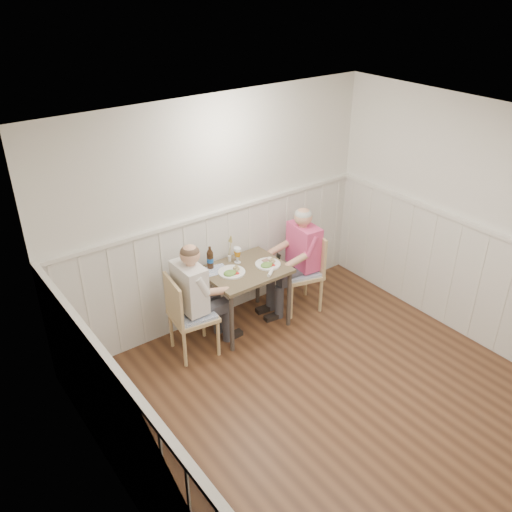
# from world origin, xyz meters

# --- Properties ---
(ground_plane) EXTENTS (4.50, 4.50, 0.00)m
(ground_plane) POSITION_xyz_m (0.00, 0.00, 0.00)
(ground_plane) COLOR #45291A
(room_shell) EXTENTS (4.04, 4.54, 2.60)m
(room_shell) POSITION_xyz_m (0.00, 0.00, 1.52)
(room_shell) COLOR silver
(room_shell) RESTS_ON ground
(wainscot) EXTENTS (4.00, 4.49, 1.34)m
(wainscot) POSITION_xyz_m (0.00, 0.69, 0.69)
(wainscot) COLOR silver
(wainscot) RESTS_ON ground
(dining_table) EXTENTS (0.89, 0.70, 0.75)m
(dining_table) POSITION_xyz_m (0.10, 1.84, 0.65)
(dining_table) COLOR brown
(dining_table) RESTS_ON ground
(chair_right) EXTENTS (0.56, 0.56, 0.97)m
(chair_right) POSITION_xyz_m (0.90, 1.75, 0.53)
(chair_right) COLOR tan
(chair_right) RESTS_ON ground
(chair_left) EXTENTS (0.50, 0.50, 0.94)m
(chair_left) POSITION_xyz_m (-0.69, 1.78, 0.51)
(chair_left) COLOR tan
(chair_left) RESTS_ON ground
(man_in_pink) EXTENTS (0.64, 0.44, 1.32)m
(man_in_pink) POSITION_xyz_m (0.86, 1.79, 0.55)
(man_in_pink) COLOR #3F3F47
(man_in_pink) RESTS_ON ground
(diner_cream) EXTENTS (0.60, 0.42, 1.30)m
(diner_cream) POSITION_xyz_m (-0.59, 1.81, 0.54)
(diner_cream) COLOR #3F3F47
(diner_cream) RESTS_ON ground
(plate_man) EXTENTS (0.29, 0.29, 0.07)m
(plate_man) POSITION_xyz_m (0.34, 1.75, 0.77)
(plate_man) COLOR white
(plate_man) RESTS_ON dining_table
(plate_diner) EXTENTS (0.30, 0.30, 0.08)m
(plate_diner) POSITION_xyz_m (-0.09, 1.84, 0.77)
(plate_diner) COLOR white
(plate_diner) RESTS_ON dining_table
(beer_glass_a) EXTENTS (0.07, 0.07, 0.18)m
(beer_glass_a) POSITION_xyz_m (0.11, 2.02, 0.87)
(beer_glass_a) COLOR silver
(beer_glass_a) RESTS_ON dining_table
(beer_glass_b) EXTENTS (0.07, 0.07, 0.18)m
(beer_glass_b) POSITION_xyz_m (0.11, 2.00, 0.87)
(beer_glass_b) COLOR silver
(beer_glass_b) RESTS_ON dining_table
(beer_bottle) EXTENTS (0.07, 0.07, 0.27)m
(beer_bottle) POSITION_xyz_m (-0.20, 2.08, 0.87)
(beer_bottle) COLOR black
(beer_bottle) RESTS_ON dining_table
(rolled_napkin) EXTENTS (0.17, 0.14, 0.04)m
(rolled_napkin) POSITION_xyz_m (0.26, 1.59, 0.77)
(rolled_napkin) COLOR white
(rolled_napkin) RESTS_ON dining_table
(grass_vase) EXTENTS (0.04, 0.04, 0.33)m
(grass_vase) POSITION_xyz_m (0.06, 2.09, 0.90)
(grass_vase) COLOR silver
(grass_vase) RESTS_ON dining_table
(gingham_mat) EXTENTS (0.30, 0.25, 0.01)m
(gingham_mat) POSITION_xyz_m (-0.19, 2.01, 0.75)
(gingham_mat) COLOR #516BA1
(gingham_mat) RESTS_ON dining_table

